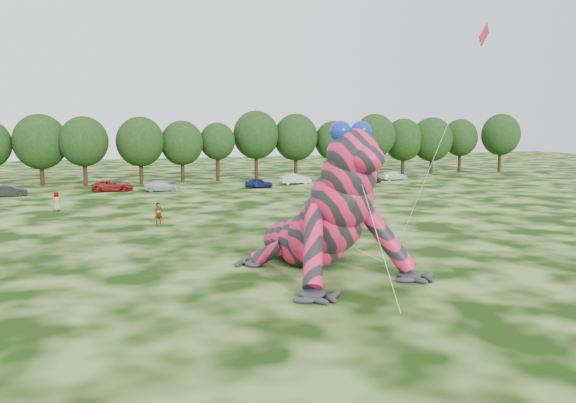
% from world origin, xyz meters
% --- Properties ---
extents(ground, '(240.00, 240.00, 0.00)m').
position_xyz_m(ground, '(0.00, 0.00, 0.00)').
color(ground, '#16330A').
rests_on(ground, ground).
extents(inflatable_gecko, '(17.71, 19.71, 8.47)m').
position_xyz_m(inflatable_gecko, '(-5.21, 5.33, 4.23)').
color(inflatable_gecko, '#DF1B4C').
rests_on(inflatable_gecko, ground).
extents(flying_kite, '(4.35, 3.85, 14.47)m').
position_xyz_m(flying_kite, '(4.84, 3.35, 12.57)').
color(flying_kite, red).
rests_on(flying_kite, ground).
extents(tree_5, '(7.16, 6.44, 9.80)m').
position_xyz_m(tree_5, '(-23.12, 58.44, 4.90)').
color(tree_5, black).
rests_on(tree_5, ground).
extents(tree_6, '(6.52, 5.86, 9.49)m').
position_xyz_m(tree_6, '(-17.56, 56.68, 4.75)').
color(tree_6, black).
rests_on(tree_6, ground).
extents(tree_7, '(6.68, 6.01, 9.48)m').
position_xyz_m(tree_7, '(-10.08, 56.80, 4.74)').
color(tree_7, black).
rests_on(tree_7, ground).
extents(tree_8, '(6.14, 5.53, 8.94)m').
position_xyz_m(tree_8, '(-4.22, 56.99, 4.47)').
color(tree_8, black).
rests_on(tree_8, ground).
extents(tree_9, '(5.27, 4.74, 8.68)m').
position_xyz_m(tree_9, '(1.06, 57.35, 4.34)').
color(tree_9, black).
rests_on(tree_9, ground).
extents(tree_10, '(7.09, 6.38, 10.50)m').
position_xyz_m(tree_10, '(7.40, 58.58, 5.25)').
color(tree_10, black).
rests_on(tree_10, ground).
extents(tree_11, '(7.01, 6.31, 10.07)m').
position_xyz_m(tree_11, '(13.79, 58.20, 5.03)').
color(tree_11, black).
rests_on(tree_11, ground).
extents(tree_12, '(5.99, 5.39, 8.97)m').
position_xyz_m(tree_12, '(20.01, 57.74, 4.49)').
color(tree_12, black).
rests_on(tree_12, ground).
extents(tree_13, '(6.83, 6.15, 10.13)m').
position_xyz_m(tree_13, '(27.13, 57.13, 5.06)').
color(tree_13, black).
rests_on(tree_13, ground).
extents(tree_14, '(6.82, 6.14, 9.40)m').
position_xyz_m(tree_14, '(33.46, 58.72, 4.70)').
color(tree_14, black).
rests_on(tree_14, ground).
extents(tree_15, '(7.17, 6.45, 9.63)m').
position_xyz_m(tree_15, '(38.47, 57.77, 4.82)').
color(tree_15, black).
rests_on(tree_15, ground).
extents(tree_16, '(6.26, 5.63, 9.37)m').
position_xyz_m(tree_16, '(45.45, 59.37, 4.69)').
color(tree_16, black).
rests_on(tree_16, ground).
extents(tree_17, '(6.98, 6.28, 10.30)m').
position_xyz_m(tree_17, '(51.95, 56.66, 5.15)').
color(tree_17, black).
rests_on(tree_17, ground).
extents(car_1, '(4.20, 1.88, 1.34)m').
position_xyz_m(car_1, '(-25.98, 47.04, 0.67)').
color(car_1, black).
rests_on(car_1, ground).
extents(car_2, '(5.46, 3.29, 1.42)m').
position_xyz_m(car_2, '(-14.27, 48.68, 0.71)').
color(car_2, maroon).
rests_on(car_2, ground).
extents(car_3, '(4.70, 2.59, 1.29)m').
position_xyz_m(car_3, '(-8.49, 46.80, 0.64)').
color(car_3, silver).
rests_on(car_3, ground).
extents(car_4, '(3.93, 2.18, 1.27)m').
position_xyz_m(car_4, '(4.14, 46.31, 0.63)').
color(car_4, '#13194C').
rests_on(car_4, ground).
extents(car_5, '(4.50, 1.67, 1.47)m').
position_xyz_m(car_5, '(10.41, 49.29, 0.73)').
color(car_5, beige).
rests_on(car_5, ground).
extents(car_6, '(5.04, 3.08, 1.31)m').
position_xyz_m(car_6, '(20.56, 47.47, 0.65)').
color(car_6, '#28292B').
rests_on(car_6, ground).
extents(car_7, '(4.79, 2.34, 1.34)m').
position_xyz_m(car_7, '(26.52, 49.79, 0.67)').
color(car_7, white).
rests_on(car_7, ground).
extents(spectator_2, '(1.30, 1.05, 1.75)m').
position_xyz_m(spectator_2, '(11.72, 32.25, 0.88)').
color(spectator_2, gray).
rests_on(spectator_2, ground).
extents(spectator_3, '(0.95, 1.02, 1.69)m').
position_xyz_m(spectator_3, '(11.52, 31.03, 0.84)').
color(spectator_3, gray).
rests_on(spectator_3, ground).
extents(spectator_0, '(0.76, 0.60, 1.84)m').
position_xyz_m(spectator_0, '(-11.72, 22.44, 0.92)').
color(spectator_0, gray).
rests_on(spectator_0, ground).
extents(spectator_5, '(1.65, 0.95, 1.69)m').
position_xyz_m(spectator_5, '(1.74, 18.45, 0.85)').
color(spectator_5, gray).
rests_on(spectator_5, ground).
extents(spectator_4, '(1.08, 0.92, 1.86)m').
position_xyz_m(spectator_4, '(-20.14, 33.25, 0.93)').
color(spectator_4, gray).
rests_on(spectator_4, ground).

